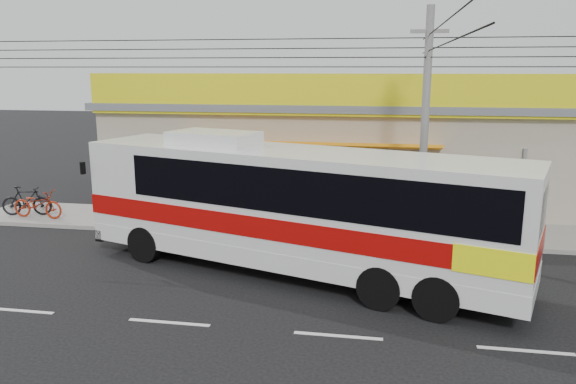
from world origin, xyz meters
name	(u,v)px	position (x,y,z in m)	size (l,w,h in m)	color
ground	(346,293)	(0.00, 0.00, 0.00)	(120.00, 120.00, 0.00)	black
sidewalk	(357,229)	(0.00, 6.00, 0.07)	(30.00, 3.20, 0.15)	gray
lane_markings	(338,336)	(0.00, -2.50, 0.00)	(50.00, 0.12, 0.01)	silver
storefront_building	(365,149)	(-0.01, 11.54, 2.30)	(22.60, 9.20, 5.70)	#ACA18B
coach_bus	(300,203)	(-1.43, 1.19, 2.16)	(13.28, 6.66, 4.03)	silver
motorbike_red	(38,204)	(-12.41, 5.19, 0.70)	(0.74, 2.11, 1.11)	maroon
motorbike_dark	(27,201)	(-13.07, 5.46, 0.74)	(0.56, 1.97, 1.18)	black
utility_pole	(429,51)	(2.11, 4.20, 6.42)	(34.00, 14.00, 7.78)	slate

